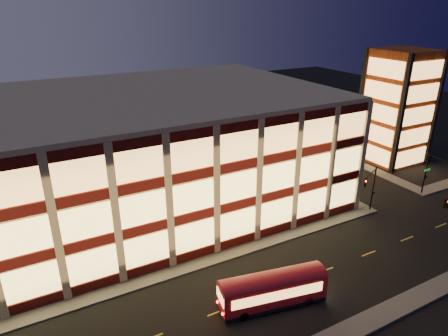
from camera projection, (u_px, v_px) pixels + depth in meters
ground at (208, 267)px, 39.90m from camera, size 200.00×200.00×0.00m
sidewalk_office_south at (176, 270)px, 39.36m from camera, size 54.00×2.00×0.15m
sidewalk_office_east at (289, 168)px, 63.82m from camera, size 2.00×30.00×0.15m
sidewalk_tower_west at (341, 156)px, 68.67m from camera, size 2.00×30.00×0.15m
office_building at (125, 153)px, 49.55m from camera, size 50.45×30.45×14.50m
stair_tower at (397, 107)px, 63.79m from camera, size 8.60×8.60×18.00m
traffic_signal_far at (370, 185)px, 48.32m from camera, size 3.79×1.87×6.00m
traffic_signal_right at (437, 170)px, 52.62m from camera, size 1.20×4.37×6.00m
trolley_bus at (273, 288)px, 34.39m from camera, size 9.68×4.12×3.18m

